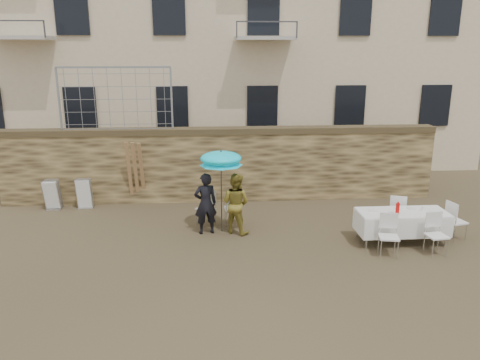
{
  "coord_description": "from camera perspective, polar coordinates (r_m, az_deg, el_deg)",
  "views": [
    {
      "loc": [
        -0.36,
        -8.8,
        4.48
      ],
      "look_at": [
        0.4,
        2.2,
        1.4
      ],
      "focal_mm": 35.0,
      "sensor_mm": 36.0,
      "label": 1
    }
  ],
  "objects": [
    {
      "name": "table_chair_side",
      "position": [
        12.55,
        24.85,
        -4.49
      ],
      "size": [
        0.58,
        0.58,
        0.96
      ],
      "primitive_type": null,
      "rotation": [
        0.0,
        0.0,
        1.81
      ],
      "color": "white",
      "rests_on": "ground"
    },
    {
      "name": "table_chair_back",
      "position": [
        12.63,
        18.57,
        -3.71
      ],
      "size": [
        0.6,
        0.6,
        0.96
      ],
      "primitive_type": null,
      "rotation": [
        0.0,
        0.0,
        2.83
      ],
      "color": "white",
      "rests_on": "ground"
    },
    {
      "name": "chair_stack_right",
      "position": [
        14.38,
        -18.35,
        -1.45
      ],
      "size": [
        0.46,
        0.32,
        0.92
      ],
      "primitive_type": null,
      "color": "white",
      "rests_on": "ground"
    },
    {
      "name": "ground",
      "position": [
        9.88,
        -1.46,
        -11.36
      ],
      "size": [
        80.0,
        80.0,
        0.0
      ],
      "primitive_type": "plane",
      "color": "brown",
      "rests_on": "ground"
    },
    {
      "name": "stone_wall",
      "position": [
        14.21,
        -2.39,
        1.84
      ],
      "size": [
        13.0,
        0.5,
        2.2
      ],
      "primitive_type": "cube",
      "color": "brown",
      "rests_on": "ground"
    },
    {
      "name": "chain_link_fence",
      "position": [
        14.12,
        -14.91,
        9.48
      ],
      "size": [
        3.2,
        0.06,
        1.8
      ],
      "primitive_type": null,
      "color": "gray",
      "rests_on": "stone_wall"
    },
    {
      "name": "man_suit",
      "position": [
        11.68,
        -4.22,
        -2.89
      ],
      "size": [
        0.63,
        0.48,
        1.57
      ],
      "primitive_type": "imported",
      "rotation": [
        0.0,
        0.0,
        3.34
      ],
      "color": "black",
      "rests_on": "ground"
    },
    {
      "name": "chair_stack_left",
      "position": [
        14.63,
        -21.76,
        -1.49
      ],
      "size": [
        0.46,
        0.4,
        0.92
      ],
      "primitive_type": null,
      "color": "white",
      "rests_on": "ground"
    },
    {
      "name": "couple_chair_right",
      "position": [
        12.32,
        -0.92,
        -3.35
      ],
      "size": [
        0.51,
        0.51,
        0.96
      ],
      "primitive_type": null,
      "rotation": [
        0.0,
        0.0,
        3.2
      ],
      "color": "white",
      "rests_on": "ground"
    },
    {
      "name": "banquet_table",
      "position": [
        11.78,
        19.22,
        -3.87
      ],
      "size": [
        2.1,
        0.85,
        0.78
      ],
      "color": "white",
      "rests_on": "ground"
    },
    {
      "name": "table_chair_front_left",
      "position": [
        10.99,
        17.7,
        -6.52
      ],
      "size": [
        0.57,
        0.57,
        0.96
      ],
      "primitive_type": null,
      "rotation": [
        0.0,
        0.0,
        -0.2
      ],
      "color": "white",
      "rests_on": "ground"
    },
    {
      "name": "umbrella",
      "position": [
        11.49,
        -2.33,
        2.34
      ],
      "size": [
        1.07,
        1.07,
        1.96
      ],
      "color": "#3F3F44",
      "rests_on": "ground"
    },
    {
      "name": "soda_bottle",
      "position": [
        11.52,
        18.66,
        -3.34
      ],
      "size": [
        0.09,
        0.09,
        0.26
      ],
      "primitive_type": "cylinder",
      "color": "red",
      "rests_on": "banquet_table"
    },
    {
      "name": "table_chair_front_right",
      "position": [
        11.44,
        22.87,
        -6.16
      ],
      "size": [
        0.54,
        0.54,
        0.96
      ],
      "primitive_type": null,
      "rotation": [
        0.0,
        0.0,
        0.13
      ],
      "color": "white",
      "rests_on": "ground"
    },
    {
      "name": "woman_dress",
      "position": [
        11.7,
        -0.54,
        -2.86
      ],
      "size": [
        0.95,
        0.9,
        1.55
      ],
      "primitive_type": "imported",
      "rotation": [
        0.0,
        0.0,
        2.57
      ],
      "color": "gold",
      "rests_on": "ground"
    },
    {
      "name": "wood_planks",
      "position": [
        13.98,
        -12.11,
        0.84
      ],
      "size": [
        0.7,
        0.2,
        2.0
      ],
      "primitive_type": null,
      "color": "#A37749",
      "rests_on": "ground"
    },
    {
      "name": "couple_chair_left",
      "position": [
        12.3,
        -4.19,
        -3.41
      ],
      "size": [
        0.66,
        0.66,
        0.96
      ],
      "primitive_type": null,
      "rotation": [
        0.0,
        0.0,
        3.72
      ],
      "color": "white",
      "rests_on": "ground"
    }
  ]
}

